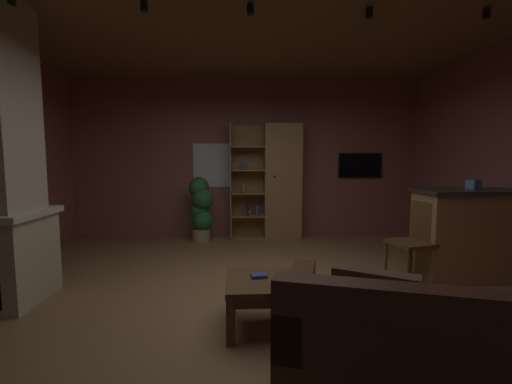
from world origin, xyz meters
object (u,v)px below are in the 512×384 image
object	(u,v)px
coffee_table	(266,289)
table_book_0	(259,276)
tissue_box	(474,184)
wall_mounted_tv	(360,165)
dining_chair	(417,237)
bookshelf_cabinet	(278,182)
leather_couch	(423,362)
potted_floor_plant	(201,207)
kitchen_bar_counter	(483,234)

from	to	relation	value
coffee_table	table_book_0	world-z (taller)	table_book_0
tissue_box	wall_mounted_tv	bearing A→B (deg)	102.02
dining_chair	bookshelf_cabinet	bearing A→B (deg)	119.75
tissue_box	dining_chair	world-z (taller)	tissue_box
leather_couch	potted_floor_plant	bearing A→B (deg)	112.20
kitchen_bar_counter	wall_mounted_tv	size ratio (longest dim) A/B	1.94
tissue_box	table_book_0	xyz separation A→B (m)	(-2.62, -1.06, -0.69)
potted_floor_plant	wall_mounted_tv	world-z (taller)	wall_mounted_tv
tissue_box	leather_couch	world-z (taller)	tissue_box
leather_couch	potted_floor_plant	xyz separation A→B (m)	(-1.64, 4.01, 0.30)
kitchen_bar_counter	coffee_table	world-z (taller)	kitchen_bar_counter
bookshelf_cabinet	tissue_box	distance (m)	2.99
leather_couch	table_book_0	world-z (taller)	leather_couch
tissue_box	wall_mounted_tv	xyz separation A→B (m)	(-0.50, 2.36, 0.19)
leather_couch	table_book_0	size ratio (longest dim) A/B	13.83
dining_chair	coffee_table	bearing A→B (deg)	-152.58
kitchen_bar_counter	coffee_table	size ratio (longest dim) A/B	2.37
wall_mounted_tv	bookshelf_cabinet	bearing A→B (deg)	-172.39
bookshelf_cabinet	kitchen_bar_counter	bearing A→B (deg)	-45.32
kitchen_bar_counter	coffee_table	distance (m)	2.88
potted_floor_plant	wall_mounted_tv	xyz separation A→B (m)	(2.92, 0.46, 0.71)
tissue_box	wall_mounted_tv	size ratio (longest dim) A/B	0.15
wall_mounted_tv	leather_couch	bearing A→B (deg)	-106.03
coffee_table	table_book_0	distance (m)	0.12
bookshelf_cabinet	leather_couch	distance (m)	4.33
bookshelf_cabinet	potted_floor_plant	xyz separation A→B (m)	(-1.34, -0.25, -0.41)
bookshelf_cabinet	wall_mounted_tv	distance (m)	1.62
table_book_0	wall_mounted_tv	xyz separation A→B (m)	(2.12, 3.41, 0.88)
tissue_box	table_book_0	bearing A→B (deg)	-158.07
bookshelf_cabinet	coffee_table	bearing A→B (deg)	-98.57
bookshelf_cabinet	table_book_0	bearing A→B (deg)	-99.67
leather_couch	coffee_table	distance (m)	1.28
bookshelf_cabinet	table_book_0	distance (m)	3.30
coffee_table	potted_floor_plant	xyz separation A→B (m)	(-0.86, 3.00, 0.27)
tissue_box	table_book_0	world-z (taller)	tissue_box
tissue_box	dining_chair	xyz separation A→B (m)	(-0.76, -0.16, -0.58)
bookshelf_cabinet	potted_floor_plant	bearing A→B (deg)	-169.56
bookshelf_cabinet	tissue_box	world-z (taller)	bookshelf_cabinet
leather_couch	wall_mounted_tv	size ratio (longest dim) A/B	2.21
kitchen_bar_counter	table_book_0	size ratio (longest dim) A/B	12.15
wall_mounted_tv	tissue_box	bearing A→B (deg)	-77.98
bookshelf_cabinet	table_book_0	world-z (taller)	bookshelf_cabinet
coffee_table	dining_chair	xyz separation A→B (m)	(1.81, 0.94, 0.20)
tissue_box	dining_chair	bearing A→B (deg)	-167.91
dining_chair	wall_mounted_tv	world-z (taller)	wall_mounted_tv
tissue_box	potted_floor_plant	xyz separation A→B (m)	(-3.42, 1.90, -0.52)
table_book_0	wall_mounted_tv	distance (m)	4.11
coffee_table	wall_mounted_tv	bearing A→B (deg)	59.14
leather_couch	table_book_0	xyz separation A→B (m)	(-0.84, 1.06, 0.13)
leather_couch	coffee_table	xyz separation A→B (m)	(-0.78, 1.01, 0.03)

